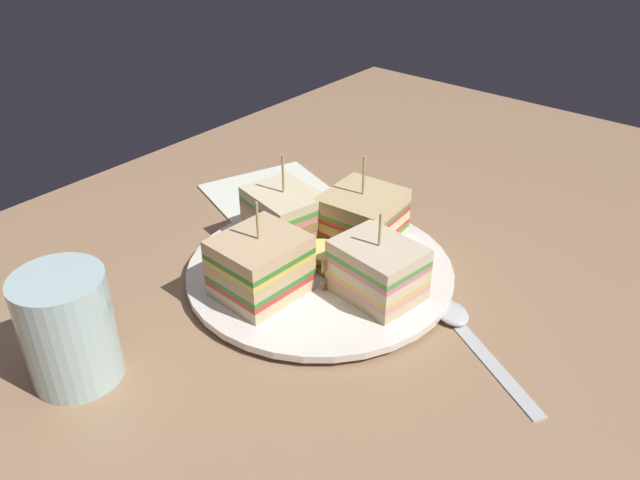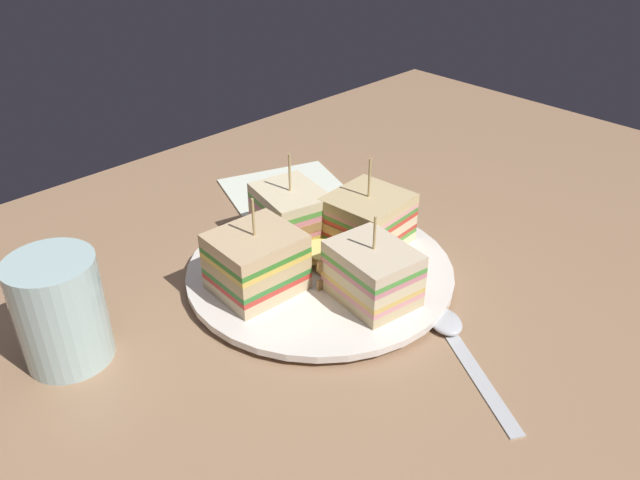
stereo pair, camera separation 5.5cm
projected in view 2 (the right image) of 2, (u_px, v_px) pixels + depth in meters
ground_plane at (320, 285)px, 61.71cm from camera, size 118.59×72.24×1.80cm
plate at (320, 271)px, 60.85cm from camera, size 25.18×25.18×1.22cm
sandwich_wedge_0 at (370, 274)px, 55.16cm from camera, size 6.71×8.14×8.14cm
sandwich_wedge_1 at (370, 221)px, 62.83cm from camera, size 7.93×7.43×9.11cm
sandwich_wedge_2 at (291, 213)px, 64.21cm from camera, size 7.35×8.51×9.01cm
sandwich_wedge_3 at (257, 262)px, 56.34cm from camera, size 7.73×6.87×9.07cm
chip_pile at (322, 256)px, 60.60cm from camera, size 6.52×8.38×1.72cm
spoon at (454, 335)px, 53.39cm from camera, size 8.92×13.57×1.00cm
napkin at (286, 190)px, 76.27cm from camera, size 16.89×16.00×0.50cm
drinking_glass at (62, 318)px, 49.83cm from camera, size 6.84×6.84×9.15cm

